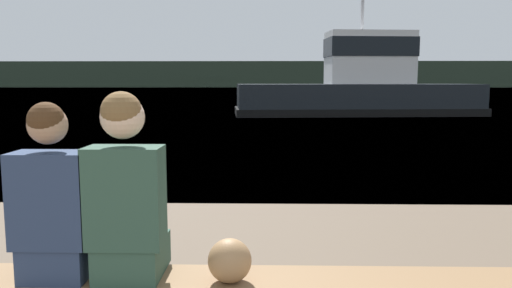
{
  "coord_description": "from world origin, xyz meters",
  "views": [
    {
      "loc": [
        0.68,
        0.7,
        1.51
      ],
      "look_at": [
        0.56,
        6.24,
        0.81
      ],
      "focal_mm": 35.0,
      "sensor_mm": 36.0,
      "label": 1
    }
  ],
  "objects_px": {
    "shopping_bag": "(230,261)",
    "tugboat_red": "(360,89)",
    "person_right": "(127,198)",
    "person_left": "(55,205)"
  },
  "relations": [
    {
      "from": "shopping_bag",
      "to": "tugboat_red",
      "type": "relative_size",
      "value": 0.02
    },
    {
      "from": "person_right",
      "to": "person_left",
      "type": "bearing_deg",
      "value": 179.5
    },
    {
      "from": "shopping_bag",
      "to": "tugboat_red",
      "type": "distance_m",
      "value": 20.54
    },
    {
      "from": "person_right",
      "to": "shopping_bag",
      "type": "bearing_deg",
      "value": -3.78
    },
    {
      "from": "person_left",
      "to": "person_right",
      "type": "bearing_deg",
      "value": -0.5
    },
    {
      "from": "person_right",
      "to": "tugboat_red",
      "type": "bearing_deg",
      "value": 76.23
    },
    {
      "from": "tugboat_red",
      "to": "shopping_bag",
      "type": "bearing_deg",
      "value": 162.58
    },
    {
      "from": "person_left",
      "to": "shopping_bag",
      "type": "distance_m",
      "value": 0.97
    },
    {
      "from": "shopping_bag",
      "to": "tugboat_red",
      "type": "height_order",
      "value": "tugboat_red"
    },
    {
      "from": "person_left",
      "to": "person_right",
      "type": "xyz_separation_m",
      "value": [
        0.39,
        -0.0,
        0.04
      ]
    }
  ]
}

